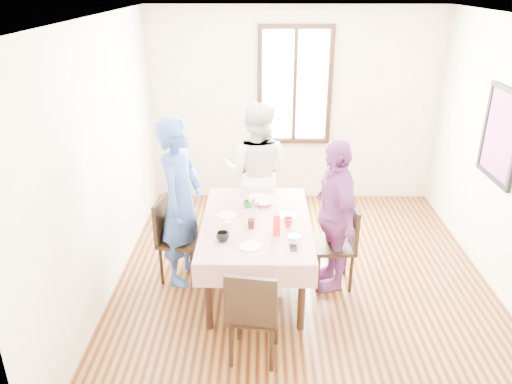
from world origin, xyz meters
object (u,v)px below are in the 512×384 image
dining_table (256,254)px  chair_far (257,204)px  chair_near (254,311)px  chair_left (180,240)px  chair_right (333,245)px  person_right (334,215)px  person_left (180,203)px  person_far (257,173)px

dining_table → chair_far: (0.00, 1.07, 0.08)m
dining_table → chair_near: 1.07m
chair_left → chair_far: bearing=148.7°
chair_right → chair_far: same height
chair_near → person_right: size_ratio=0.57×
person_left → person_right: bearing=-79.6°
dining_table → chair_near: bearing=-90.0°
chair_far → person_far: (0.00, -0.02, 0.41)m
dining_table → person_right: size_ratio=0.97×
person_right → person_left: bearing=-104.6°
chair_left → chair_far: (0.81, 0.93, 0.00)m
chair_far → person_right: 1.34m
chair_left → chair_far: size_ratio=1.00×
chair_near → person_left: (-0.78, 1.22, 0.44)m
chair_far → person_left: 1.29m
chair_left → dining_table: bearing=89.5°
person_right → dining_table: bearing=-97.5°
chair_left → chair_right: (1.61, -0.10, 0.00)m
chair_right → chair_far: bearing=37.1°
chair_near → chair_right: bearing=62.3°
person_far → chair_left: bearing=62.3°
person_left → person_far: person_left is taller
chair_far → chair_near: bearing=92.0°
chair_right → person_far: 1.35m
dining_table → chair_right: size_ratio=1.71×
chair_near → chair_left: bearing=131.6°
chair_near → person_far: bearing=98.1°
chair_far → person_left: (-0.78, -0.93, 0.44)m
chair_near → person_right: bearing=63.0°
dining_table → chair_left: bearing=169.7°
person_left → person_far: (0.78, 0.91, -0.03)m
person_far → person_right: (0.78, -1.00, -0.06)m
chair_left → person_right: bearing=96.3°
dining_table → person_left: bearing=169.5°
dining_table → chair_near: size_ratio=1.71×
person_left → person_far: bearing=-27.0°
dining_table → chair_near: (0.00, -1.07, 0.08)m
chair_far → chair_near: (0.00, -2.14, 0.00)m
chair_right → chair_near: 1.38m
dining_table → person_far: 1.16m
chair_left → person_far: 1.28m
dining_table → chair_far: 1.07m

